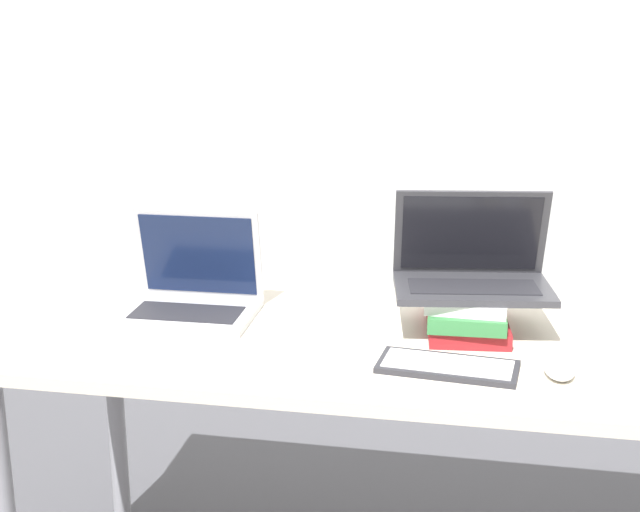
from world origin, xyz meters
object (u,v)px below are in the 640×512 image
(laptop_left, at_px, (192,294))
(laptop_on_books, at_px, (472,270))
(book_stack, at_px, (467,310))
(mouse, at_px, (560,369))
(wireless_keyboard, at_px, (448,366))

(laptop_left, height_order, laptop_on_books, laptop_on_books)
(book_stack, bearing_deg, mouse, -50.08)
(laptop_on_books, xyz_separation_m, wireless_keyboard, (-0.04, -0.25, -0.14))
(laptop_on_books, bearing_deg, wireless_keyboard, -98.40)
(book_stack, xyz_separation_m, laptop_on_books, (0.01, 0.01, 0.10))
(wireless_keyboard, height_order, mouse, mouse)
(book_stack, distance_m, laptop_on_books, 0.10)
(laptop_left, bearing_deg, laptop_on_books, 1.10)
(book_stack, bearing_deg, wireless_keyboard, -97.19)
(mouse, bearing_deg, laptop_left, 165.18)
(laptop_left, relative_size, mouse, 2.83)
(laptop_on_books, distance_m, wireless_keyboard, 0.29)
(book_stack, height_order, mouse, book_stack)
(laptop_on_books, xyz_separation_m, mouse, (0.19, -0.24, -0.13))
(wireless_keyboard, bearing_deg, mouse, 2.99)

